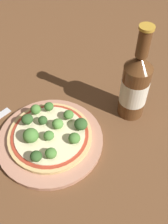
# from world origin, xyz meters

# --- Properties ---
(ground_plane) EXTENTS (3.00, 3.00, 0.00)m
(ground_plane) POSITION_xyz_m (0.00, 0.00, 0.00)
(ground_plane) COLOR brown
(plate) EXTENTS (0.25, 0.25, 0.01)m
(plate) POSITION_xyz_m (-0.01, -0.01, 0.01)
(plate) COLOR tan
(plate) RESTS_ON ground_plane
(pizza) EXTENTS (0.20, 0.20, 0.01)m
(pizza) POSITION_xyz_m (-0.01, -0.01, 0.02)
(pizza) COLOR tan
(pizza) RESTS_ON plate
(broccoli_floret_0) EXTENTS (0.03, 0.03, 0.03)m
(broccoli_floret_0) POSITION_xyz_m (-0.07, -0.01, 0.04)
(broccoli_floret_0) COLOR #6B8E51
(broccoli_floret_0) RESTS_ON pizza
(broccoli_floret_1) EXTENTS (0.04, 0.04, 0.03)m
(broccoli_floret_1) POSITION_xyz_m (-0.03, -0.04, 0.04)
(broccoli_floret_1) COLOR #6B8E51
(broccoli_floret_1) RESTS_ON pizza
(broccoli_floret_2) EXTENTS (0.03, 0.03, 0.02)m
(broccoli_floret_2) POSITION_xyz_m (0.05, 0.00, 0.04)
(broccoli_floret_2) COLOR #6B8E51
(broccoli_floret_2) RESTS_ON pizza
(broccoli_floret_3) EXTENTS (0.02, 0.02, 0.03)m
(broccoli_floret_3) POSITION_xyz_m (-0.05, 0.05, 0.04)
(broccoli_floret_3) COLOR #6B8E51
(broccoli_floret_3) RESTS_ON pizza
(broccoli_floret_4) EXTENTS (0.02, 0.02, 0.02)m
(broccoli_floret_4) POSITION_xyz_m (0.01, 0.05, 0.04)
(broccoli_floret_4) COLOR #6B8E51
(broccoli_floret_4) RESTS_ON pizza
(broccoli_floret_5) EXTENTS (0.03, 0.03, 0.03)m
(broccoli_floret_5) POSITION_xyz_m (-0.07, 0.03, 0.04)
(broccoli_floret_5) COLOR #6B8E51
(broccoli_floret_5) RESTS_ON pizza
(broccoli_floret_6) EXTENTS (0.03, 0.03, 0.02)m
(broccoli_floret_6) POSITION_xyz_m (0.03, -0.06, 0.04)
(broccoli_floret_6) COLOR #6B8E51
(broccoli_floret_6) RESTS_ON pizza
(broccoli_floret_7) EXTENTS (0.03, 0.03, 0.03)m
(broccoli_floret_7) POSITION_xyz_m (0.05, 0.04, 0.04)
(broccoli_floret_7) COLOR #6B8E51
(broccoli_floret_7) RESTS_ON pizza
(broccoli_floret_8) EXTENTS (0.02, 0.02, 0.02)m
(broccoli_floret_8) POSITION_xyz_m (-0.04, 0.01, 0.04)
(broccoli_floret_8) COLOR #6B8E51
(broccoli_floret_8) RESTS_ON pizza
(broccoli_floret_9) EXTENTS (0.02, 0.02, 0.02)m
(broccoli_floret_9) POSITION_xyz_m (0.00, -0.02, 0.04)
(broccoli_floret_9) COLOR #6B8E51
(broccoli_floret_9) RESTS_ON pizza
(broccoli_floret_10) EXTENTS (0.03, 0.03, 0.03)m
(broccoli_floret_10) POSITION_xyz_m (0.01, -0.08, 0.04)
(broccoli_floret_10) COLOR #6B8E51
(broccoli_floret_10) RESTS_ON pizza
(broccoli_floret_11) EXTENTS (0.03, 0.03, 0.03)m
(broccoli_floret_11) POSITION_xyz_m (0.00, 0.02, 0.04)
(broccoli_floret_11) COLOR #6B8E51
(broccoli_floret_11) RESTS_ON pizza
(beer_bottle) EXTENTS (0.07, 0.07, 0.25)m
(beer_bottle) POSITION_xyz_m (0.13, 0.17, 0.09)
(beer_bottle) COLOR #563319
(beer_bottle) RESTS_ON ground_plane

